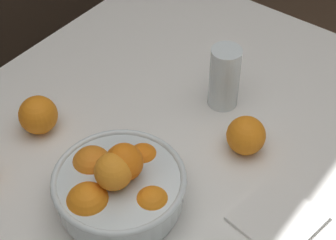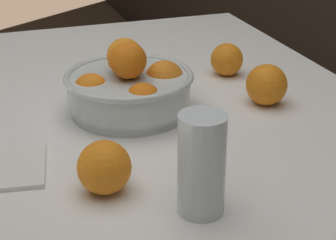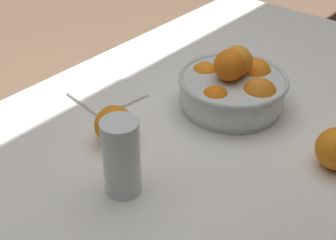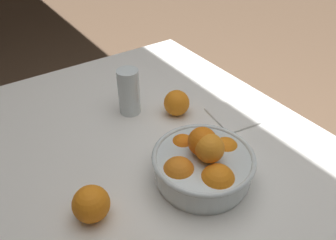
# 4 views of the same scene
# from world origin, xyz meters

# --- Properties ---
(dining_table) EXTENTS (1.39, 0.93, 0.72)m
(dining_table) POSITION_xyz_m (0.00, 0.00, 0.65)
(dining_table) COLOR white
(dining_table) RESTS_ON ground_plane
(fruit_bowl) EXTENTS (0.25, 0.25, 0.15)m
(fruit_bowl) POSITION_xyz_m (-0.06, -0.03, 0.77)
(fruit_bowl) COLOR silver
(fruit_bowl) RESTS_ON dining_table
(juice_glass) EXTENTS (0.07, 0.07, 0.15)m
(juice_glass) POSITION_xyz_m (0.30, -0.03, 0.78)
(juice_glass) COLOR #F4A314
(juice_glass) RESTS_ON dining_table
(orange_loose_aside) EXTENTS (0.08, 0.08, 0.08)m
(orange_loose_aside) POSITION_xyz_m (0.20, -0.15, 0.76)
(orange_loose_aside) COLOR orange
(orange_loose_aside) RESTS_ON dining_table
(napkin) EXTENTS (0.16, 0.16, 0.01)m
(napkin) POSITION_xyz_m (0.09, -0.29, 0.72)
(napkin) COLOR white
(napkin) RESTS_ON dining_table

